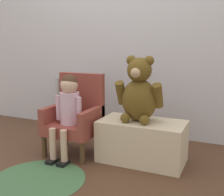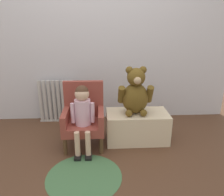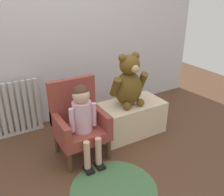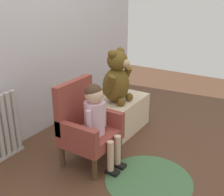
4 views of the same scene
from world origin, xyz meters
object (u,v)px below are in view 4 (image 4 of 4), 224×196
(low_bench, at_px, (118,116))
(child_armchair, at_px, (86,125))
(child_figure, at_px, (97,114))
(floor_rug, at_px, (149,180))
(large_teddy_bear, at_px, (117,79))

(low_bench, bearing_deg, child_armchair, -175.23)
(child_figure, bearing_deg, floor_rug, -86.64)
(child_armchair, xyz_separation_m, large_teddy_bear, (0.59, 0.05, 0.25))
(child_armchair, xyz_separation_m, child_figure, (-0.00, -0.12, 0.13))
(child_armchair, height_order, low_bench, child_armchair)
(large_teddy_bear, bearing_deg, child_figure, -164.06)
(child_armchair, distance_m, child_figure, 0.18)
(child_armchair, bearing_deg, child_figure, -90.00)
(child_armchair, distance_m, large_teddy_bear, 0.64)
(large_teddy_bear, bearing_deg, child_armchair, -174.99)
(floor_rug, bearing_deg, child_armchair, 92.70)
(child_armchair, height_order, child_figure, child_figure)
(low_bench, xyz_separation_m, floor_rug, (-0.59, -0.64, -0.17))
(low_bench, bearing_deg, child_figure, -164.84)
(child_figure, height_order, low_bench, child_figure)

